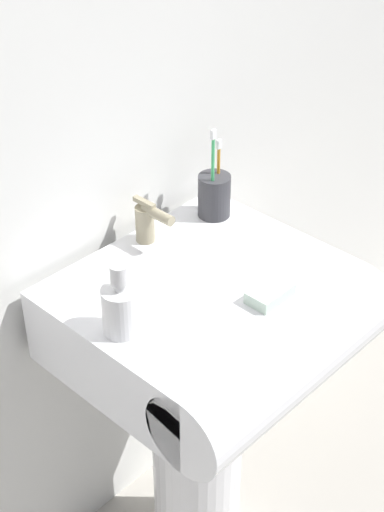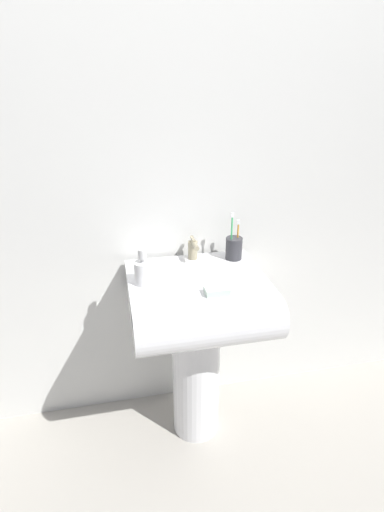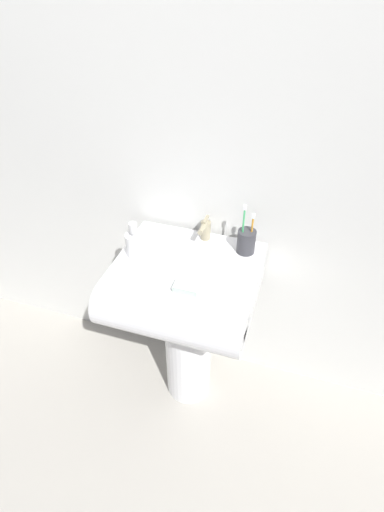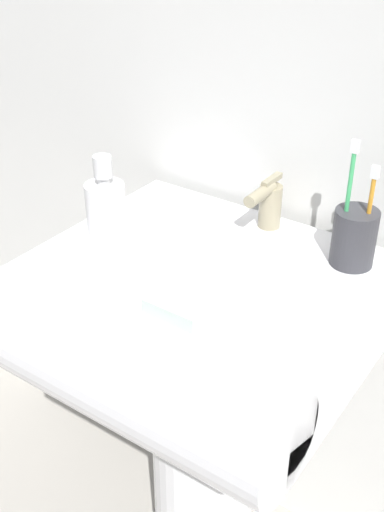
% 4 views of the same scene
% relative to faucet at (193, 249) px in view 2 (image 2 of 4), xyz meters
% --- Properties ---
extents(ground_plane, '(6.00, 6.00, 0.00)m').
position_rel_faucet_xyz_m(ground_plane, '(-0.02, -0.16, -0.85)').
color(ground_plane, '#ADA89E').
rests_on(ground_plane, ground).
extents(wall_back, '(5.00, 0.05, 2.40)m').
position_rel_faucet_xyz_m(wall_back, '(-0.02, 0.10, 0.35)').
color(wall_back, silver).
rests_on(wall_back, ground).
extents(sink_pedestal, '(0.21, 0.21, 0.64)m').
position_rel_faucet_xyz_m(sink_pedestal, '(-0.02, -0.16, -0.53)').
color(sink_pedestal, white).
rests_on(sink_pedestal, ground).
extents(sink_basin, '(0.54, 0.51, 0.16)m').
position_rel_faucet_xyz_m(sink_basin, '(-0.02, -0.22, -0.13)').
color(sink_basin, white).
rests_on(sink_basin, sink_pedestal).
extents(faucet, '(0.04, 0.11, 0.10)m').
position_rel_faucet_xyz_m(faucet, '(0.00, 0.00, 0.00)').
color(faucet, tan).
rests_on(faucet, sink_basin).
extents(toothbrush_cup, '(0.07, 0.07, 0.21)m').
position_rel_faucet_xyz_m(toothbrush_cup, '(0.17, -0.03, 0.00)').
color(toothbrush_cup, '#38383D').
rests_on(toothbrush_cup, sink_basin).
extents(soap_bottle, '(0.07, 0.07, 0.14)m').
position_rel_faucet_xyz_m(soap_bottle, '(-0.23, -0.17, 0.00)').
color(soap_bottle, white).
rests_on(soap_bottle, sink_basin).
extents(bar_soap, '(0.09, 0.05, 0.02)m').
position_rel_faucet_xyz_m(bar_soap, '(0.02, -0.30, -0.04)').
color(bar_soap, silver).
rests_on(bar_soap, sink_basin).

